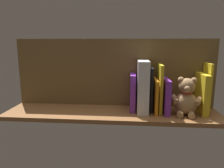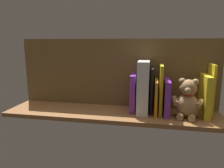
{
  "view_description": "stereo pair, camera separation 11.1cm",
  "coord_description": "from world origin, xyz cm",
  "views": [
    {
      "loc": [
        -9.74,
        108.62,
        36.85
      ],
      "look_at": [
        0.0,
        0.0,
        15.24
      ],
      "focal_mm": 33.29,
      "sensor_mm": 36.0,
      "label": 1
    },
    {
      "loc": [
        -20.73,
        107.07,
        36.85
      ],
      "look_at": [
        0.0,
        0.0,
        15.24
      ],
      "focal_mm": 33.29,
      "sensor_mm": 36.0,
      "label": 2
    }
  ],
  "objects": [
    {
      "name": "book_2",
      "position": [
        -28.83,
        -1.88,
        9.06
      ],
      "size": [
        2.75,
        17.66,
        18.11
      ],
      "primitive_type": "cube",
      "color": "purple",
      "rests_on": "ground_plane"
    },
    {
      "name": "book_0",
      "position": [
        -50.82,
        -4.73,
        13.2
      ],
      "size": [
        1.23,
        11.96,
        26.41
      ],
      "primitive_type": "cube",
      "color": "yellow",
      "rests_on": "ground_plane"
    },
    {
      "name": "book_5",
      "position": [
        -21.08,
        -4.17,
        11.93
      ],
      "size": [
        1.28,
        13.08,
        23.85
      ],
      "primitive_type": "cube",
      "color": "black",
      "rests_on": "ground_plane"
    },
    {
      "name": "dictionary_thick_white",
      "position": [
        -16.54,
        -2.2,
        13.84
      ],
      "size": [
        5.94,
        16.82,
        27.69
      ],
      "primitive_type": "cube",
      "color": "white",
      "rests_on": "ground_plane"
    },
    {
      "name": "book_4",
      "position": [
        -23.33,
        -2.11,
        8.92
      ],
      "size": [
        1.37,
        17.21,
        17.83
      ],
      "primitive_type": "cube",
      "color": "orange",
      "rests_on": "ground_plane"
    },
    {
      "name": "teddy_bear",
      "position": [
        -38.69,
        1.93,
        8.72
      ],
      "size": [
        15.78,
        14.17,
        19.81
      ],
      "rotation": [
        0.0,
        0.0,
        -0.2
      ],
      "color": "tan",
      "rests_on": "ground_plane"
    },
    {
      "name": "book_6",
      "position": [
        -11.2,
        -3.87,
        10.08
      ],
      "size": [
        2.89,
        13.68,
        20.15
      ],
      "primitive_type": "cube",
      "color": "purple",
      "rests_on": "ground_plane"
    },
    {
      "name": "book_1",
      "position": [
        -47.76,
        -2.45,
        10.52
      ],
      "size": [
        3.02,
        16.52,
        21.05
      ],
      "primitive_type": "cube",
      "color": "yellow",
      "rests_on": "ground_plane"
    },
    {
      "name": "book_3",
      "position": [
        -25.73,
        -3.22,
        12.84
      ],
      "size": [
        1.57,
        14.97,
        25.68
      ],
      "primitive_type": "cube",
      "color": "yellow",
      "rests_on": "ground_plane"
    },
    {
      "name": "ground_plane",
      "position": [
        0.0,
        0.0,
        -1.1
      ],
      "size": [
        115.6,
        28.22,
        2.2
      ],
      "primitive_type": "cube",
      "color": "brown"
    },
    {
      "name": "shelf_back_panel",
      "position": [
        0.0,
        -11.86,
        19.61
      ],
      "size": [
        115.6,
        1.5,
        39.22
      ],
      "primitive_type": "cube",
      "color": "brown",
      "rests_on": "ground_plane"
    }
  ]
}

